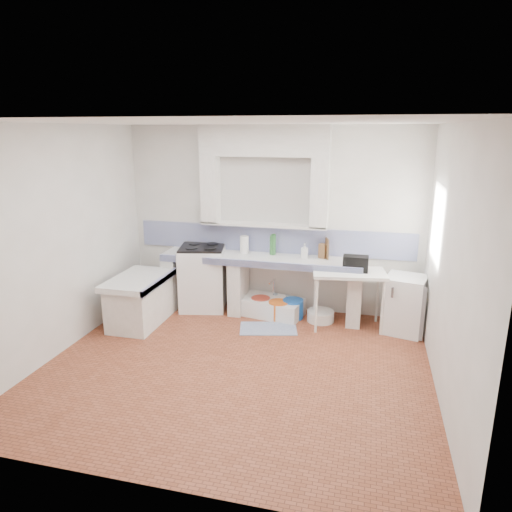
% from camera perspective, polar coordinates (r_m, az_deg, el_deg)
% --- Properties ---
extents(floor, '(4.50, 4.50, 0.00)m').
position_cam_1_polar(floor, '(5.65, -2.52, -13.49)').
color(floor, brown).
rests_on(floor, ground).
extents(ceiling, '(4.50, 4.50, 0.00)m').
position_cam_1_polar(ceiling, '(4.95, -2.91, 16.23)').
color(ceiling, white).
rests_on(ceiling, ground).
extents(wall_back, '(4.50, 0.00, 4.50)m').
position_cam_1_polar(wall_back, '(7.01, 1.98, 4.46)').
color(wall_back, white).
rests_on(wall_back, ground).
extents(wall_front, '(4.50, 0.00, 4.50)m').
position_cam_1_polar(wall_front, '(3.36, -12.57, -8.20)').
color(wall_front, white).
rests_on(wall_front, ground).
extents(wall_left, '(0.00, 4.50, 4.50)m').
position_cam_1_polar(wall_left, '(6.14, -23.27, 1.65)').
color(wall_left, white).
rests_on(wall_left, ground).
extents(wall_right, '(0.00, 4.50, 4.50)m').
position_cam_1_polar(wall_right, '(4.99, 22.93, -1.26)').
color(wall_right, white).
rests_on(wall_right, ground).
extents(alcove_mass, '(1.90, 0.25, 0.45)m').
position_cam_1_polar(alcove_mass, '(6.79, 0.99, 14.09)').
color(alcove_mass, white).
rests_on(alcove_mass, ground).
extents(window_frame, '(0.35, 0.86, 1.06)m').
position_cam_1_polar(window_frame, '(6.13, 23.13, 3.55)').
color(window_frame, '#381E12').
rests_on(window_frame, ground).
extents(lace_valance, '(0.01, 0.84, 0.24)m').
position_cam_1_polar(lace_valance, '(6.05, 22.14, 7.17)').
color(lace_valance, white).
rests_on(lace_valance, ground).
extents(counter_slab, '(3.00, 0.60, 0.08)m').
position_cam_1_polar(counter_slab, '(6.87, 0.60, -0.38)').
color(counter_slab, white).
rests_on(counter_slab, ground).
extents(counter_lip, '(3.00, 0.04, 0.10)m').
position_cam_1_polar(counter_lip, '(6.61, 0.04, -1.02)').
color(counter_lip, navy).
rests_on(counter_lip, ground).
extents(counter_pier_left, '(0.20, 0.55, 0.82)m').
position_cam_1_polar(counter_pier_left, '(7.44, -9.98, -3.01)').
color(counter_pier_left, white).
rests_on(counter_pier_left, ground).
extents(counter_pier_mid, '(0.20, 0.55, 0.82)m').
position_cam_1_polar(counter_pier_mid, '(7.09, -2.17, -3.70)').
color(counter_pier_mid, white).
rests_on(counter_pier_mid, ground).
extents(counter_pier_right, '(0.20, 0.55, 0.82)m').
position_cam_1_polar(counter_pier_right, '(6.84, 12.11, -4.77)').
color(counter_pier_right, white).
rests_on(counter_pier_right, ground).
extents(peninsula_top, '(0.70, 1.10, 0.08)m').
position_cam_1_polar(peninsula_top, '(6.77, -14.34, -2.90)').
color(peninsula_top, white).
rests_on(peninsula_top, ground).
extents(peninsula_base, '(0.60, 1.00, 0.62)m').
position_cam_1_polar(peninsula_base, '(6.88, -14.15, -5.67)').
color(peninsula_base, white).
rests_on(peninsula_base, ground).
extents(peninsula_lip, '(0.04, 1.10, 0.10)m').
position_cam_1_polar(peninsula_lip, '(6.62, -11.81, -3.14)').
color(peninsula_lip, navy).
rests_on(peninsula_lip, ground).
extents(backsplash, '(4.27, 0.03, 0.40)m').
position_cam_1_polar(backsplash, '(7.06, 1.93, 2.05)').
color(backsplash, navy).
rests_on(backsplash, ground).
extents(stove, '(0.81, 0.79, 0.97)m').
position_cam_1_polar(stove, '(7.26, -6.57, -2.74)').
color(stove, white).
rests_on(stove, ground).
extents(sink, '(1.04, 0.69, 0.23)m').
position_cam_1_polar(sink, '(7.05, 1.84, -6.38)').
color(sink, white).
rests_on(sink, ground).
extents(side_table, '(1.07, 0.70, 0.04)m').
position_cam_1_polar(side_table, '(6.64, 11.29, -5.30)').
color(side_table, white).
rests_on(side_table, ground).
extents(fridge, '(0.63, 0.63, 0.80)m').
position_cam_1_polar(fridge, '(6.70, 17.88, -5.72)').
color(fridge, white).
rests_on(fridge, ground).
extents(bucket_red, '(0.30, 0.30, 0.27)m').
position_cam_1_polar(bucket_red, '(7.05, 0.58, -6.19)').
color(bucket_red, '#C43E29').
rests_on(bucket_red, ground).
extents(bucket_orange, '(0.37, 0.37, 0.28)m').
position_cam_1_polar(bucket_orange, '(6.88, 2.80, -6.73)').
color(bucket_orange, orange).
rests_on(bucket_orange, ground).
extents(bucket_blue, '(0.33, 0.33, 0.29)m').
position_cam_1_polar(bucket_blue, '(6.94, 4.60, -6.53)').
color(bucket_blue, blue).
rests_on(bucket_blue, ground).
extents(basin_white, '(0.52, 0.52, 0.15)m').
position_cam_1_polar(basin_white, '(6.90, 7.99, -7.35)').
color(basin_white, white).
rests_on(basin_white, ground).
extents(water_bottle_a, '(0.10, 0.10, 0.28)m').
position_cam_1_polar(water_bottle_a, '(7.20, 2.40, -5.71)').
color(water_bottle_a, silver).
rests_on(water_bottle_a, ground).
extents(water_bottle_b, '(0.09, 0.09, 0.27)m').
position_cam_1_polar(water_bottle_b, '(7.15, 3.96, -5.90)').
color(water_bottle_b, silver).
rests_on(water_bottle_b, ground).
extents(black_bag, '(0.35, 0.20, 0.22)m').
position_cam_1_polar(black_bag, '(6.51, 12.21, -0.91)').
color(black_bag, black).
rests_on(black_bag, side_table).
extents(green_bottle_a, '(0.08, 0.08, 0.32)m').
position_cam_1_polar(green_bottle_a, '(6.93, 2.18, 1.43)').
color(green_bottle_a, '#2B652E').
rests_on(green_bottle_a, counter_slab).
extents(green_bottle_b, '(0.08, 0.08, 0.29)m').
position_cam_1_polar(green_bottle_b, '(6.94, 1.97, 1.35)').
color(green_bottle_b, '#2B652E').
rests_on(green_bottle_b, counter_slab).
extents(knife_block, '(0.13, 0.12, 0.21)m').
position_cam_1_polar(knife_block, '(6.83, 8.26, 0.62)').
color(knife_block, brown).
rests_on(knife_block, counter_slab).
extents(cutting_board, '(0.08, 0.21, 0.30)m').
position_cam_1_polar(cutting_board, '(6.82, 8.76, 0.95)').
color(cutting_board, brown).
rests_on(cutting_board, counter_slab).
extents(paper_towel, '(0.17, 0.17, 0.27)m').
position_cam_1_polar(paper_towel, '(7.03, -1.46, 1.42)').
color(paper_towel, white).
rests_on(paper_towel, counter_slab).
extents(soap_bottle, '(0.11, 0.12, 0.22)m').
position_cam_1_polar(soap_bottle, '(6.80, 6.01, 0.67)').
color(soap_bottle, white).
rests_on(soap_bottle, counter_slab).
extents(rug, '(0.88, 0.63, 0.01)m').
position_cam_1_polar(rug, '(6.60, 1.53, -8.95)').
color(rug, '#3B5383').
rests_on(rug, ground).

